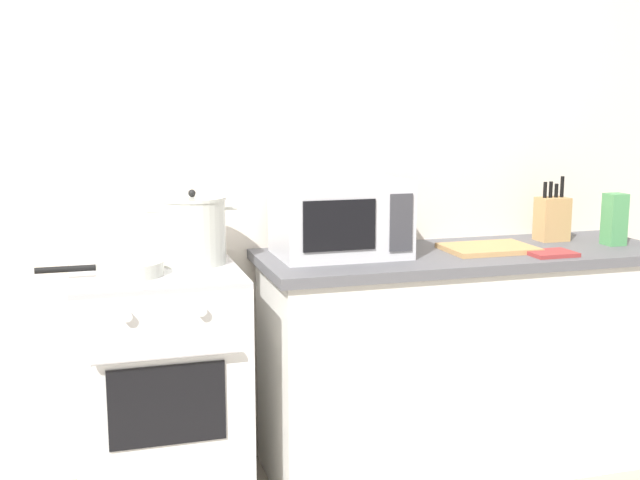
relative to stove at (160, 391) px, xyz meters
The scene contains 11 objects.
back_wall 1.09m from the stove, 29.72° to the left, with size 4.40×0.10×2.50m, color silver.
lower_cabinet_right 1.25m from the stove, ahead, with size 1.64×0.56×0.88m, color white.
countertop_right 1.33m from the stove, ahead, with size 1.70×0.60×0.04m, color #59595E.
stove is the anchor object (origin of this frame).
stock_pot 0.61m from the stove, 29.82° to the left, with size 0.34×0.25×0.28m.
frying_pan 0.50m from the stove, 148.18° to the right, with size 0.43×0.23×0.05m.
microwave 0.95m from the stove, ahead, with size 0.50×0.37×0.30m.
cutting_board 1.42m from the stove, ahead, with size 0.36×0.26×0.02m, color tan.
knife_block 1.82m from the stove, ahead, with size 0.13×0.10×0.28m.
pasta_box 2.00m from the stove, ahead, with size 0.08×0.08×0.22m, color #4C9356.
oven_mitt 1.61m from the stove, ahead, with size 0.18×0.14×0.02m, color #993333.
Camera 1 is at (-0.57, -2.24, 1.52)m, focal length 44.26 mm.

